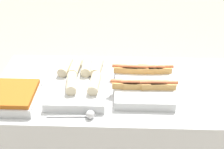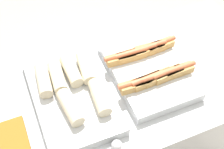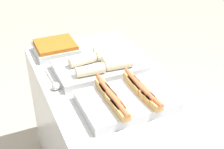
% 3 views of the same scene
% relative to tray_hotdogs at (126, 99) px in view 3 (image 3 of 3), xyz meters
% --- Properties ---
extents(counter, '(1.44, 0.70, 0.86)m').
position_rel_tray_hotdogs_xyz_m(counter, '(-0.14, 0.00, -0.47)').
color(counter, silver).
rests_on(counter, ground_plane).
extents(tray_hotdogs, '(0.36, 0.45, 0.10)m').
position_rel_tray_hotdogs_xyz_m(tray_hotdogs, '(0.00, 0.00, 0.00)').
color(tray_hotdogs, silver).
rests_on(tray_hotdogs, counter).
extents(tray_wraps, '(0.31, 0.51, 0.11)m').
position_rel_tray_hotdogs_xyz_m(tray_wraps, '(-0.36, 0.01, 0.00)').
color(tray_wraps, silver).
rests_on(tray_wraps, counter).
extents(tray_side_front, '(0.24, 0.27, 0.07)m').
position_rel_tray_hotdogs_xyz_m(tray_side_front, '(-0.69, -0.17, -0.00)').
color(tray_side_front, silver).
rests_on(tray_side_front, counter).
extents(serving_spoon_near, '(0.24, 0.04, 0.04)m').
position_rel_tray_hotdogs_xyz_m(serving_spoon_near, '(-0.30, -0.28, -0.02)').
color(serving_spoon_near, silver).
rests_on(serving_spoon_near, counter).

